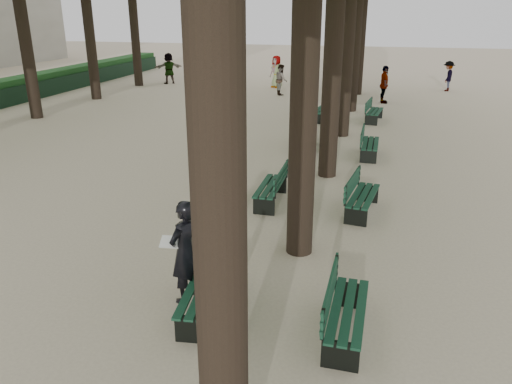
# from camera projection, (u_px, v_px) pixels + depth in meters

# --- Properties ---
(ground) EXTENTS (120.00, 120.00, 0.00)m
(ground) POSITION_uv_depth(u_px,v_px,m) (172.00, 326.00, 7.74)
(ground) COLOR beige
(ground) RESTS_ON ground
(bench_left_0) EXTENTS (0.77, 1.85, 0.92)m
(bench_left_0) POSITION_uv_depth(u_px,v_px,m) (204.00, 298.00, 8.01)
(bench_left_0) COLOR black
(bench_left_0) RESTS_ON ground
(bench_left_1) EXTENTS (0.59, 1.80, 0.92)m
(bench_left_1) POSITION_uv_depth(u_px,v_px,m) (271.00, 193.00, 12.51)
(bench_left_1) COLOR black
(bench_left_1) RESTS_ON ground
(bench_left_2) EXTENTS (0.75, 1.85, 0.92)m
(bench_left_2) POSITION_uv_depth(u_px,v_px,m) (305.00, 139.00, 17.55)
(bench_left_2) COLOR black
(bench_left_2) RESTS_ON ground
(bench_left_3) EXTENTS (0.81, 1.86, 0.92)m
(bench_left_3) POSITION_uv_depth(u_px,v_px,m) (321.00, 114.00, 21.71)
(bench_left_3) COLOR black
(bench_left_3) RESTS_ON ground
(bench_right_0) EXTENTS (0.60, 1.81, 0.92)m
(bench_right_0) POSITION_uv_depth(u_px,v_px,m) (346.00, 320.00, 7.44)
(bench_right_0) COLOR black
(bench_right_0) RESTS_ON ground
(bench_right_1) EXTENTS (0.80, 1.86, 0.92)m
(bench_right_1) POSITION_uv_depth(u_px,v_px,m) (362.00, 202.00, 11.90)
(bench_right_1) COLOR black
(bench_right_1) RESTS_ON ground
(bench_right_2) EXTENTS (0.58, 1.80, 0.92)m
(bench_right_2) POSITION_uv_depth(u_px,v_px,m) (370.00, 149.00, 16.42)
(bench_right_2) COLOR black
(bench_right_2) RESTS_ON ground
(bench_right_3) EXTENTS (0.77, 1.85, 0.92)m
(bench_right_3) POSITION_uv_depth(u_px,v_px,m) (374.00, 115.00, 21.45)
(bench_right_3) COLOR black
(bench_right_3) RESTS_ON ground
(man_with_map) EXTENTS (0.74, 0.80, 1.80)m
(man_with_map) POSITION_uv_depth(u_px,v_px,m) (185.00, 252.00, 8.15)
(man_with_map) COLOR black
(man_with_map) RESTS_ON ground
(pedestrian_c) EXTENTS (0.52, 1.14, 1.88)m
(pedestrian_c) POSITION_uv_depth(u_px,v_px,m) (384.00, 85.00, 25.32)
(pedestrian_c) COLOR #262628
(pedestrian_c) RESTS_ON ground
(pedestrian_b) EXTENTS (0.57, 1.16, 1.72)m
(pedestrian_b) POSITION_uv_depth(u_px,v_px,m) (448.00, 76.00, 29.03)
(pedestrian_b) COLOR #262628
(pedestrian_b) RESTS_ON ground
(pedestrian_d) EXTENTS (0.99, 0.83, 1.90)m
(pedestrian_d) POSITION_uv_depth(u_px,v_px,m) (276.00, 72.00, 30.26)
(pedestrian_d) COLOR #262628
(pedestrian_d) RESTS_ON ground
(pedestrian_a) EXTENTS (0.60, 0.88, 1.67)m
(pedestrian_a) POSITION_uv_depth(u_px,v_px,m) (281.00, 80.00, 27.76)
(pedestrian_a) COLOR #262628
(pedestrian_a) RESTS_ON ground
(pedestrian_e) EXTENTS (1.62, 1.44, 1.93)m
(pedestrian_e) POSITION_uv_depth(u_px,v_px,m) (169.00, 68.00, 31.83)
(pedestrian_e) COLOR #262628
(pedestrian_e) RESTS_ON ground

